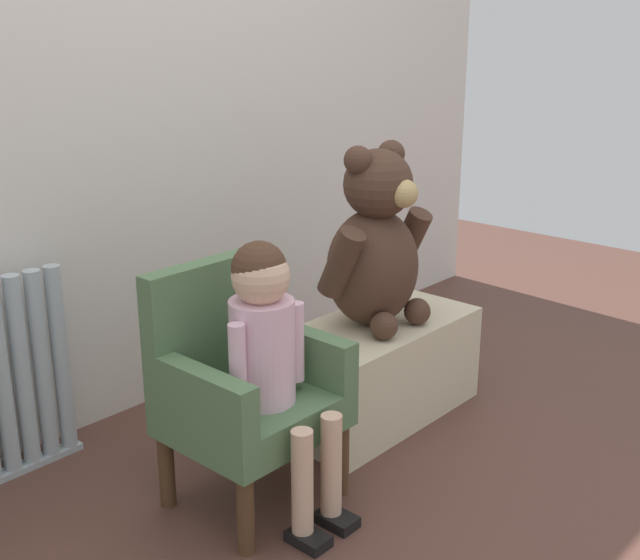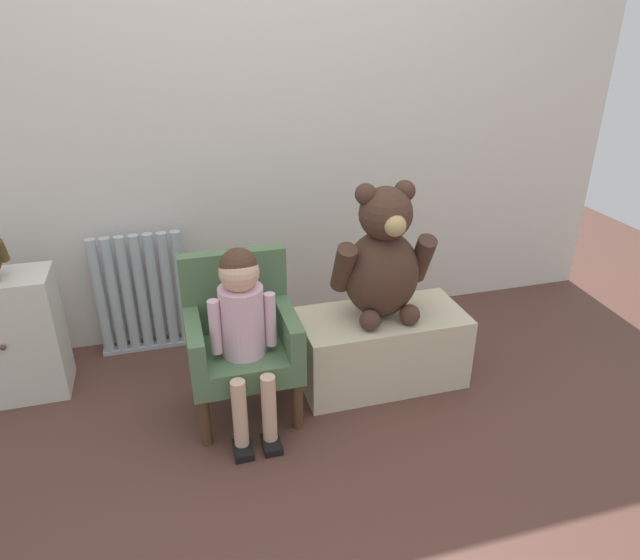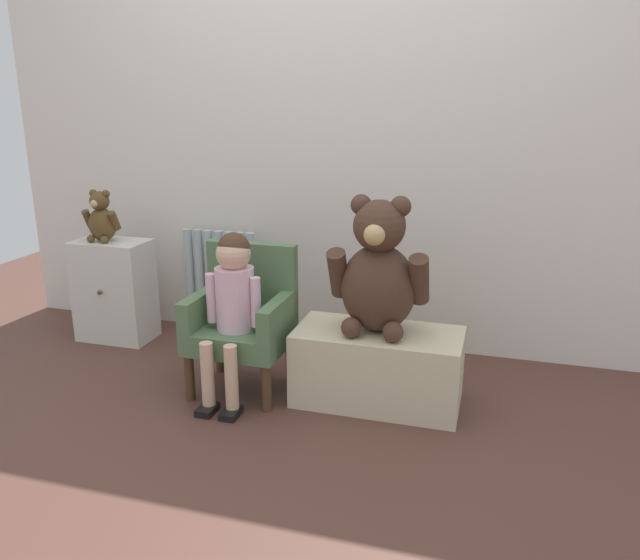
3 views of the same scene
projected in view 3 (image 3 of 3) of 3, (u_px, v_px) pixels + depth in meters
name	position (u px, v px, depth m)	size (l,w,h in m)	color
ground_plane	(254.00, 444.00, 2.43)	(6.00, 6.00, 0.00)	#513229
back_wall	(335.00, 117.00, 3.17)	(3.80, 0.05, 2.40)	silver
radiator	(220.00, 284.00, 3.48)	(0.43, 0.05, 0.60)	#A8B6BC
small_dresser	(115.00, 290.00, 3.42)	(0.40, 0.27, 0.56)	silver
child_armchair	(244.00, 317.00, 2.83)	(0.43, 0.38, 0.66)	#4F6E49
child_figure	(232.00, 292.00, 2.69)	(0.25, 0.35, 0.75)	#DFB2C6
low_bench	(378.00, 367.00, 2.73)	(0.72, 0.35, 0.33)	beige
large_teddy_bear	(378.00, 273.00, 2.62)	(0.43, 0.30, 0.59)	#462D22
small_teddy_bear	(102.00, 219.00, 3.31)	(0.20, 0.14, 0.28)	#523E20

